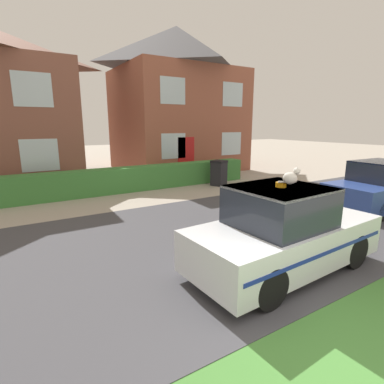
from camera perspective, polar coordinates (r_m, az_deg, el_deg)
The scene contains 9 objects.
ground_plane at distance 4.50m, azimuth 26.82°, elevation -26.68°, with size 80.00×80.00×0.00m, color #A89E8E.
road_strip at distance 7.18m, azimuth -3.08°, elevation -9.84°, with size 28.00×6.80×0.01m, color #424247.
lawn_verge at distance 4.41m, azimuth 29.86°, elevation -27.87°, with size 28.00×2.06×0.01m, color #478438.
garden_hedge at distance 12.91m, azimuth -11.60°, elevation 2.44°, with size 11.44×0.75×1.01m, color #3D7F38.
police_car at distance 5.95m, azimuth 16.95°, elevation -7.52°, with size 3.97×1.82×1.74m.
cat at distance 5.42m, azimuth 18.40°, elevation 2.71°, with size 0.29×0.34×0.31m.
neighbour_car_near at distance 11.60m, azimuth 32.33°, elevation 0.74°, with size 3.89×1.90×1.58m.
house_right at distance 19.25m, azimuth -2.82°, elevation 17.26°, with size 7.28×6.31×8.37m.
wheelie_bin at distance 13.82m, azimuth 5.14°, elevation 3.65°, with size 0.79×0.78×1.16m.
Camera 1 is at (-3.15, -1.65, 2.77)m, focal length 28.00 mm.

